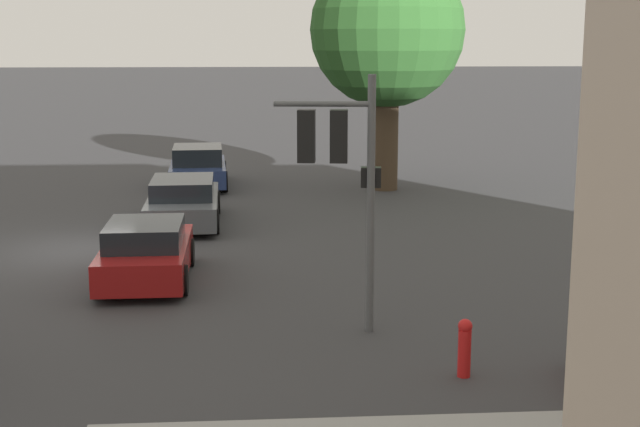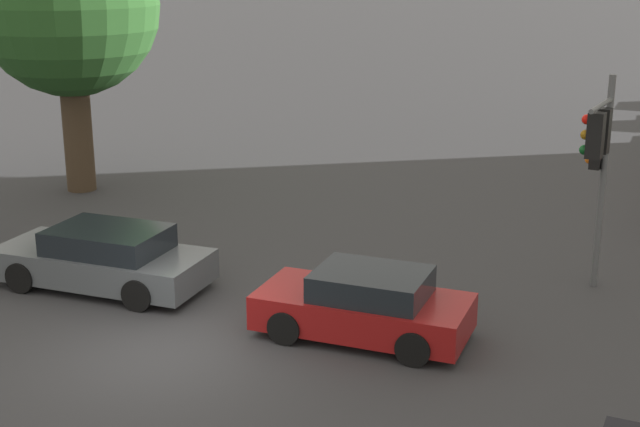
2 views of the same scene
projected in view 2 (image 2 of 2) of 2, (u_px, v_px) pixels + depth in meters
The scene contains 5 objects.
ground_plane at pixel (163, 353), 15.91m from camera, with size 300.00×300.00×0.00m, color #333335.
street_tree at pixel (68, 7), 25.27m from camera, with size 5.19×5.19×8.01m.
traffic_signal at pixel (598, 148), 17.77m from camera, with size 0.52×1.87×4.52m.
crossing_car_0 at pixel (365, 305), 16.40m from camera, with size 3.93×1.93×1.30m.
crossing_car_2 at pixel (104, 258), 18.86m from camera, with size 4.62×2.12×1.32m.
Camera 2 is at (8.16, -12.38, 6.89)m, focal length 50.00 mm.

